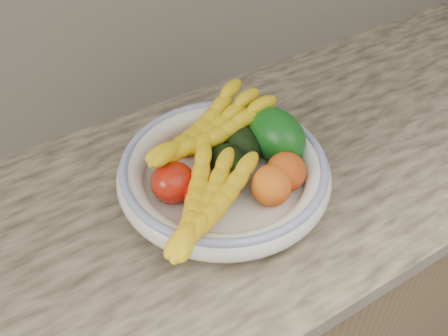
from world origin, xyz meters
TOP-DOWN VIEW (x-y plane):
  - kitchen_counter at (0.00, 1.69)m, footprint 2.44×0.66m
  - fruit_bowl at (0.00, 1.66)m, footprint 0.39×0.39m
  - clementine_back_left at (-0.03, 1.76)m, footprint 0.06×0.06m
  - clementine_back_right at (0.05, 1.75)m, footprint 0.07×0.07m
  - clementine_back_mid at (0.01, 1.74)m, footprint 0.05×0.05m
  - tomato_left at (-0.10, 1.67)m, footprint 0.08×0.08m
  - tomato_near_left at (-0.07, 1.62)m, footprint 0.08×0.08m
  - avocado_center at (0.01, 1.66)m, footprint 0.08×0.10m
  - avocado_right at (0.06, 1.70)m, footprint 0.08×0.11m
  - green_mango at (0.12, 1.67)m, footprint 0.13×0.15m
  - peach_front at (0.04, 1.57)m, footprint 0.09×0.09m
  - peach_right at (0.08, 1.59)m, footprint 0.08×0.08m
  - banana_bunch_back at (0.01, 1.73)m, footprint 0.32×0.19m
  - banana_bunch_front at (-0.08, 1.58)m, footprint 0.30×0.28m

SIDE VIEW (x-z plane):
  - kitchen_counter at x=0.00m, z-range -0.24..1.16m
  - fruit_bowl at x=0.00m, z-range 0.91..0.99m
  - clementine_back_left at x=-0.03m, z-range 0.93..0.98m
  - clementine_back_right at x=0.05m, z-range 0.93..0.98m
  - clementine_back_mid at x=0.01m, z-range 0.93..0.98m
  - tomato_left at x=-0.10m, z-range 0.93..1.00m
  - tomato_near_left at x=-0.07m, z-range 0.93..0.99m
  - avocado_center at x=0.01m, z-range 0.93..1.00m
  - avocado_right at x=0.06m, z-range 0.93..1.00m
  - peach_front at x=0.04m, z-range 0.93..1.00m
  - peach_right at x=0.08m, z-range 0.93..1.00m
  - green_mango at x=0.12m, z-range 0.92..1.04m
  - banana_bunch_front at x=-0.08m, z-range 0.94..1.02m
  - banana_bunch_back at x=0.01m, z-range 0.94..1.03m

